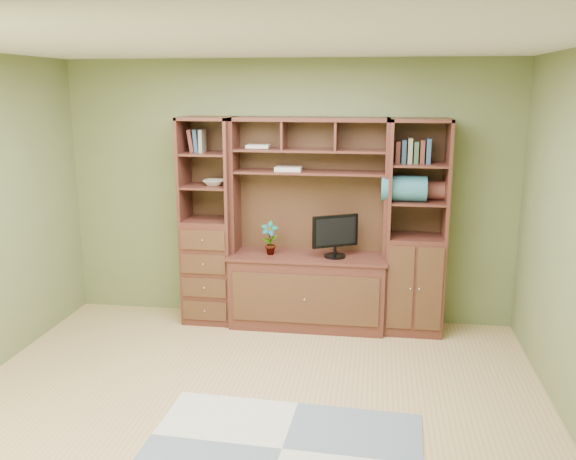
% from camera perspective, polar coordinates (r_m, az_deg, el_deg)
% --- Properties ---
extents(room, '(4.60, 4.10, 2.64)m').
position_cam_1_polar(room, '(4.18, -4.09, -0.97)').
color(room, tan).
rests_on(room, ground).
extents(center_hutch, '(1.54, 0.53, 2.05)m').
position_cam_1_polar(center_hutch, '(5.87, 1.89, 0.42)').
color(center_hutch, '#4E231B').
rests_on(center_hutch, ground).
extents(left_tower, '(0.50, 0.45, 2.05)m').
position_cam_1_polar(left_tower, '(6.10, -7.43, 0.80)').
color(left_tower, '#4E231B').
rests_on(left_tower, ground).
extents(right_tower, '(0.55, 0.45, 2.05)m').
position_cam_1_polar(right_tower, '(5.89, 11.90, 0.18)').
color(right_tower, '#4E231B').
rests_on(right_tower, ground).
extents(rug, '(1.87, 1.29, 0.01)m').
position_cam_1_polar(rug, '(4.24, -0.57, -19.85)').
color(rug, '#A1A7A7').
rests_on(rug, ground).
extents(monitor, '(0.51, 0.40, 0.57)m').
position_cam_1_polar(monitor, '(5.82, 4.45, 0.16)').
color(monitor, black).
rests_on(monitor, center_hutch).
extents(orchid, '(0.17, 0.12, 0.33)m').
position_cam_1_polar(orchid, '(5.92, -1.72, -0.77)').
color(orchid, '#994333').
rests_on(orchid, center_hutch).
extents(magazines, '(0.25, 0.18, 0.04)m').
position_cam_1_polar(magazines, '(5.89, 0.06, 5.76)').
color(magazines, beige).
rests_on(magazines, center_hutch).
extents(bowl, '(0.22, 0.22, 0.05)m').
position_cam_1_polar(bowl, '(6.01, -6.91, 4.43)').
color(bowl, beige).
rests_on(bowl, left_tower).
extents(blanket_teal, '(0.41, 0.24, 0.24)m').
position_cam_1_polar(blanket_teal, '(5.76, 10.79, 3.84)').
color(blanket_teal, '#2C6674').
rests_on(blanket_teal, right_tower).
extents(blanket_red, '(0.31, 0.17, 0.17)m').
position_cam_1_polar(blanket_red, '(5.91, 13.31, 3.63)').
color(blanket_red, brown).
rests_on(blanket_red, right_tower).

